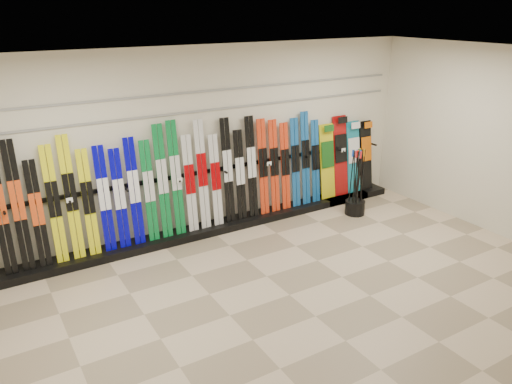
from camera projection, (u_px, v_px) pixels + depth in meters
floor at (290, 295)px, 6.51m from camera, size 8.00×8.00×0.00m
back_wall at (203, 142)px, 7.99m from camera, size 8.00×0.00×8.00m
right_wall at (499, 143)px, 7.92m from camera, size 0.00×5.00×5.00m
ceiling at (296, 59)px, 5.46m from camera, size 8.00×8.00×0.00m
ski_rack_base at (224, 225)px, 8.43m from camera, size 8.00×0.40×0.12m
skis at (182, 182)px, 7.81m from camera, size 5.36×0.21×1.82m
snowboards at (346, 158)px, 9.51m from camera, size 1.26×0.23×1.51m
pole_bin at (355, 207)px, 9.00m from camera, size 0.36×0.36×0.25m
ski_poles at (357, 182)px, 8.83m from camera, size 0.26×0.21×1.18m
slatwall_rail_0 at (202, 111)px, 7.80m from camera, size 7.60×0.02×0.03m
slatwall_rail_1 at (202, 92)px, 7.69m from camera, size 7.60×0.02×0.03m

